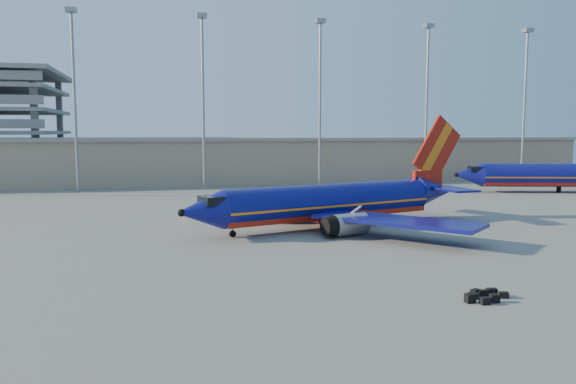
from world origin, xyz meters
name	(u,v)px	position (x,y,z in m)	size (l,w,h in m)	color
ground	(300,240)	(0.00, 0.00, 0.00)	(220.00, 220.00, 0.00)	slate
terminal_building	(278,159)	(10.00, 58.00, 4.32)	(122.00, 16.00, 8.50)	gray
light_mast_row	(263,84)	(5.00, 46.00, 17.55)	(101.60, 1.60, 28.65)	gray
aircraft_main	(335,203)	(5.23, 5.97, 2.47)	(33.06, 31.29, 11.54)	navy
aircraft_second	(565,175)	(50.64, 28.70, 2.76)	(34.87, 16.65, 12.05)	navy
luggage_pile	(484,296)	(6.07, -19.85, 0.22)	(3.00, 2.01, 0.52)	black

